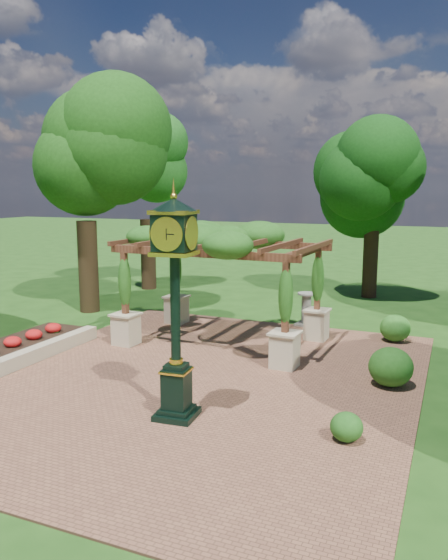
% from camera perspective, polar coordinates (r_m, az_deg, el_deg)
% --- Properties ---
extents(ground, '(120.00, 120.00, 0.00)m').
position_cam_1_polar(ground, '(12.45, -4.64, -11.82)').
color(ground, '#1E4714').
rests_on(ground, ground).
extents(brick_plaza, '(10.00, 12.00, 0.04)m').
position_cam_1_polar(brick_plaza, '(13.27, -2.59, -10.32)').
color(brick_plaza, brown).
rests_on(brick_plaza, ground).
extents(border_wall, '(0.35, 5.00, 0.40)m').
position_cam_1_polar(border_wall, '(15.33, -19.27, -7.41)').
color(border_wall, '#C6B793').
rests_on(border_wall, ground).
extents(flower_bed, '(1.50, 5.00, 0.36)m').
position_cam_1_polar(flower_bed, '(15.94, -21.67, -6.98)').
color(flower_bed, red).
rests_on(flower_bed, ground).
extents(pedestal_clock, '(0.94, 0.94, 4.41)m').
position_cam_1_polar(pedestal_clock, '(10.46, -5.15, -0.89)').
color(pedestal_clock, black).
rests_on(pedestal_clock, brick_plaza).
extents(pergola, '(5.76, 3.75, 3.55)m').
position_cam_1_polar(pergola, '(15.76, -0.12, 3.65)').
color(pergola, beige).
rests_on(pergola, brick_plaza).
extents(sundial, '(0.67, 0.67, 1.13)m').
position_cam_1_polar(sundial, '(18.32, 8.59, -3.29)').
color(sundial, gray).
rests_on(sundial, ground).
extents(shrub_front, '(0.78, 0.78, 0.53)m').
position_cam_1_polar(shrub_front, '(10.35, 12.69, -14.75)').
color(shrub_front, '#1F5317').
rests_on(shrub_front, brick_plaza).
extents(shrub_mid, '(1.33, 1.33, 0.91)m').
position_cam_1_polar(shrub_mid, '(13.20, 17.03, -8.68)').
color(shrub_mid, '#235718').
rests_on(shrub_mid, brick_plaza).
extents(shrub_back, '(1.02, 1.02, 0.80)m').
position_cam_1_polar(shrub_back, '(17.01, 17.46, -4.81)').
color(shrub_back, '#2A681E').
rests_on(shrub_back, brick_plaza).
extents(tree_west_near, '(4.09, 4.09, 8.69)m').
position_cam_1_polar(tree_west_near, '(20.60, -14.49, 13.17)').
color(tree_west_near, '#332414').
rests_on(tree_west_near, ground).
extents(tree_west_far, '(3.42, 3.42, 8.16)m').
position_cam_1_polar(tree_west_far, '(24.91, -8.13, 11.82)').
color(tree_west_far, '#322113').
rests_on(tree_west_far, ground).
extents(tree_north, '(3.20, 3.20, 7.28)m').
position_cam_1_polar(tree_north, '(23.46, 15.41, 10.26)').
color(tree_north, '#321E14').
rests_on(tree_north, ground).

